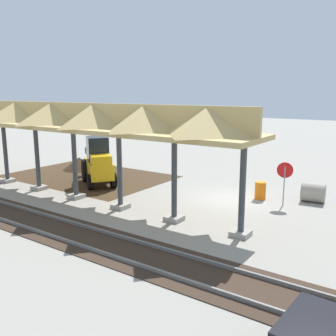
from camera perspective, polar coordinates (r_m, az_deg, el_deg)
ground_plane at (r=19.60m, az=9.45°, el=-4.67°), size 120.00×120.00×0.00m
dirt_work_zone at (r=24.98m, az=-12.01°, el=-1.23°), size 10.25×7.00×0.01m
platform_canopy at (r=19.39m, az=-14.37°, el=7.46°), size 19.58×3.20×4.90m
rail_tracks at (r=13.25m, az=-5.83°, el=-12.51°), size 60.00×2.58×0.15m
stop_sign at (r=18.72m, az=17.36°, el=-0.99°), size 0.75×0.18×2.13m
backhoe at (r=22.58m, az=-10.59°, el=0.76°), size 4.74×3.96×2.82m
dirt_mound at (r=27.28m, az=-13.32°, el=-0.23°), size 4.75×4.75×1.76m
concrete_pipe at (r=20.09m, az=21.24°, el=-3.50°), size 1.23×1.08×0.95m
traffic_barrel at (r=19.78m, az=13.89°, el=-3.35°), size 0.56×0.56×0.90m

